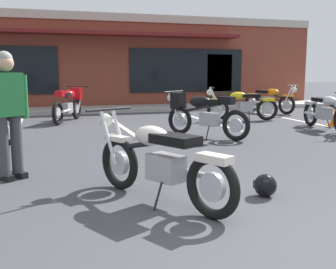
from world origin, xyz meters
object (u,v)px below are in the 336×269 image
object	(u,v)px
motorcycle_cream_vintage	(202,113)
person_by_back_row	(8,108)
motorcycle_foreground_classic	(159,160)
motorcycle_orange_scrambler	(269,99)
motorcycle_blue_standard	(242,105)
motorcycle_green_cafe_racer	(69,103)
helmet_on_pavement	(265,185)
traffic_cone	(335,116)
motorcycle_black_cruiser	(326,111)

from	to	relation	value
motorcycle_cream_vintage	person_by_back_row	bearing A→B (deg)	-146.03
motorcycle_foreground_classic	motorcycle_orange_scrambler	xyz separation A→B (m)	(6.28, 8.18, 0.00)
motorcycle_foreground_classic	motorcycle_cream_vintage	distance (m)	4.56
motorcycle_blue_standard	motorcycle_green_cafe_racer	xyz separation A→B (m)	(-4.79, 1.29, 0.07)
motorcycle_orange_scrambler	person_by_back_row	distance (m)	10.34
motorcycle_green_cafe_racer	helmet_on_pavement	bearing A→B (deg)	-78.19
motorcycle_green_cafe_racer	traffic_cone	xyz separation A→B (m)	(6.57, -3.08, -0.27)
motorcycle_black_cruiser	person_by_back_row	xyz separation A→B (m)	(-6.99, -2.59, 0.49)
person_by_back_row	motorcycle_green_cafe_racer	bearing A→B (deg)	79.39
motorcycle_orange_scrambler	helmet_on_pavement	bearing A→B (deg)	-121.24
motorcycle_foreground_classic	motorcycle_green_cafe_racer	world-z (taller)	same
motorcycle_black_cruiser	person_by_back_row	size ratio (longest dim) A/B	1.26
motorcycle_green_cafe_racer	person_by_back_row	size ratio (longest dim) A/B	1.18
motorcycle_black_cruiser	motorcycle_blue_standard	bearing A→B (deg)	113.92
motorcycle_green_cafe_racer	motorcycle_cream_vintage	distance (m)	4.51
motorcycle_foreground_classic	helmet_on_pavement	bearing A→B (deg)	-8.45
motorcycle_black_cruiser	traffic_cone	size ratio (longest dim) A/B	3.97
person_by_back_row	motorcycle_black_cruiser	bearing A→B (deg)	20.33
motorcycle_foreground_classic	motorcycle_green_cafe_racer	size ratio (longest dim) A/B	0.98
motorcycle_cream_vintage	helmet_on_pavement	world-z (taller)	motorcycle_cream_vintage
helmet_on_pavement	motorcycle_orange_scrambler	bearing A→B (deg)	58.76
motorcycle_green_cafe_racer	traffic_cone	world-z (taller)	motorcycle_green_cafe_racer
person_by_back_row	motorcycle_orange_scrambler	bearing A→B (deg)	40.20
traffic_cone	motorcycle_orange_scrambler	bearing A→B (deg)	87.44
motorcycle_green_cafe_racer	motorcycle_cream_vintage	xyz separation A→B (m)	(2.57, -3.70, 0.00)
traffic_cone	motorcycle_black_cruiser	bearing A→B (deg)	-143.14
helmet_on_pavement	traffic_cone	distance (m)	6.90
motorcycle_black_cruiser	motorcycle_orange_scrambler	world-z (taller)	same
motorcycle_cream_vintage	person_by_back_row	xyz separation A→B (m)	(-3.74, -2.52, 0.42)
motorcycle_blue_standard	traffic_cone	xyz separation A→B (m)	(1.78, -1.79, -0.20)
motorcycle_blue_standard	motorcycle_cream_vintage	world-z (taller)	same
motorcycle_black_cruiser	motorcycle_blue_standard	world-z (taller)	same
motorcycle_blue_standard	motorcycle_cream_vintage	bearing A→B (deg)	-132.47
motorcycle_blue_standard	motorcycle_orange_scrambler	xyz separation A→B (m)	(1.94, 1.73, 0.00)
motorcycle_cream_vintage	person_by_back_row	size ratio (longest dim) A/B	1.09
motorcycle_green_cafe_racer	traffic_cone	size ratio (longest dim) A/B	3.72
motorcycle_blue_standard	helmet_on_pavement	world-z (taller)	motorcycle_blue_standard
motorcycle_foreground_classic	person_by_back_row	distance (m)	2.27
motorcycle_foreground_classic	motorcycle_blue_standard	bearing A→B (deg)	56.07
motorcycle_blue_standard	helmet_on_pavement	bearing A→B (deg)	-115.29
motorcycle_blue_standard	motorcycle_green_cafe_racer	bearing A→B (deg)	164.93
motorcycle_orange_scrambler	traffic_cone	distance (m)	3.53
motorcycle_foreground_classic	motorcycle_cream_vintage	size ratio (longest dim) A/B	1.05
motorcycle_cream_vintage	traffic_cone	bearing A→B (deg)	8.91
traffic_cone	motorcycle_foreground_classic	bearing A→B (deg)	-142.72
motorcycle_orange_scrambler	motorcycle_black_cruiser	bearing A→B (deg)	-102.43
motorcycle_black_cruiser	motorcycle_green_cafe_racer	xyz separation A→B (m)	(-5.83, 3.63, 0.07)
motorcycle_black_cruiser	helmet_on_pavement	bearing A→B (deg)	-134.26
motorcycle_foreground_classic	traffic_cone	distance (m)	7.69
motorcycle_blue_standard	traffic_cone	bearing A→B (deg)	-45.13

